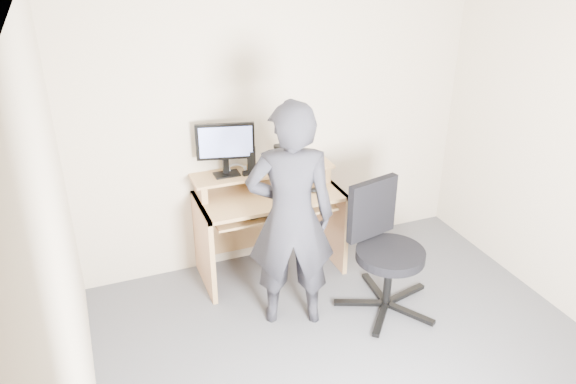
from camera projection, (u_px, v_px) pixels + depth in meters
ground at (371, 375)px, 3.82m from camera, size 3.50×3.50×0.00m
back_wall at (279, 123)px, 4.74m from camera, size 3.50×0.02×2.50m
desk at (267, 211)px, 4.79m from camera, size 1.20×0.60×0.91m
monitor at (225, 145)px, 4.47m from camera, size 0.46×0.14×0.45m
external_drive at (251, 161)px, 4.61m from camera, size 0.11×0.15×0.20m
travel_mug at (279, 158)px, 4.68m from camera, size 0.09×0.09×0.19m
smartphone at (280, 167)px, 4.73m from camera, size 0.09×0.14×0.01m
charger at (245, 173)px, 4.58m from camera, size 0.05×0.04×0.03m
headphones at (237, 169)px, 4.68m from camera, size 0.18×0.18×0.06m
keyboard at (272, 208)px, 4.60m from camera, size 0.47×0.21×0.03m
mouse at (315, 190)px, 4.67m from camera, size 0.10×0.07×0.04m
office_chair at (384, 244)px, 4.31m from camera, size 0.80×0.78×1.01m
person at (291, 218)px, 4.01m from camera, size 0.74×0.60×1.76m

